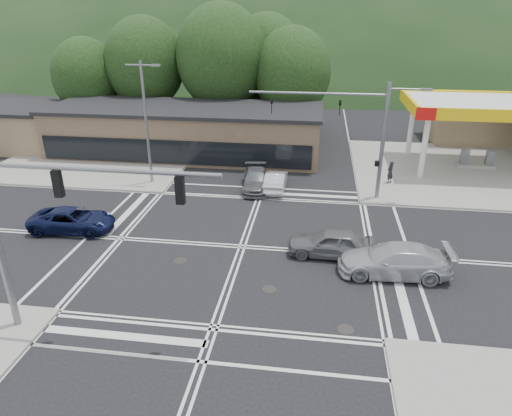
# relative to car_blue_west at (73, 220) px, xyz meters

# --- Properties ---
(ground) EXTENTS (120.00, 120.00, 0.00)m
(ground) POSITION_rel_car_blue_west_xyz_m (10.39, -0.61, -0.69)
(ground) COLOR black
(ground) RESTS_ON ground
(sidewalk_ne) EXTENTS (16.00, 16.00, 0.15)m
(sidewalk_ne) POSITION_rel_car_blue_west_xyz_m (25.39, 14.39, -0.62)
(sidewalk_ne) COLOR gray
(sidewalk_ne) RESTS_ON ground
(sidewalk_nw) EXTENTS (16.00, 16.00, 0.15)m
(sidewalk_nw) POSITION_rel_car_blue_west_xyz_m (-4.61, 14.39, -0.62)
(sidewalk_nw) COLOR gray
(sidewalk_nw) RESTS_ON ground
(gas_station_canopy) EXTENTS (12.32, 8.34, 5.75)m
(gas_station_canopy) POSITION_rel_car_blue_west_xyz_m (27.38, 15.39, 4.35)
(gas_station_canopy) COLOR silver
(gas_station_canopy) RESTS_ON ground
(convenience_store) EXTENTS (10.00, 6.00, 3.80)m
(convenience_store) POSITION_rel_car_blue_west_xyz_m (30.39, 24.39, 1.21)
(convenience_store) COLOR #846B4F
(convenience_store) RESTS_ON ground
(commercial_row) EXTENTS (24.00, 8.00, 4.00)m
(commercial_row) POSITION_rel_car_blue_west_xyz_m (2.39, 16.39, 1.31)
(commercial_row) COLOR brown
(commercial_row) RESTS_ON ground
(commercial_nw) EXTENTS (8.00, 7.00, 3.60)m
(commercial_nw) POSITION_rel_car_blue_west_xyz_m (-13.61, 16.39, 1.11)
(commercial_nw) COLOR #846B4F
(commercial_nw) RESTS_ON ground
(hill_north) EXTENTS (252.00, 126.00, 140.00)m
(hill_north) POSITION_rel_car_blue_west_xyz_m (10.39, 89.39, -0.69)
(hill_north) COLOR #1C3517
(hill_north) RESTS_ON ground
(tree_n_a) EXTENTS (8.00, 8.00, 11.75)m
(tree_n_a) POSITION_rel_car_blue_west_xyz_m (-3.61, 23.39, 6.45)
(tree_n_a) COLOR #382619
(tree_n_a) RESTS_ON ground
(tree_n_b) EXTENTS (9.00, 9.00, 12.98)m
(tree_n_b) POSITION_rel_car_blue_west_xyz_m (4.39, 23.39, 7.10)
(tree_n_b) COLOR #382619
(tree_n_b) RESTS_ON ground
(tree_n_c) EXTENTS (7.60, 7.60, 10.87)m
(tree_n_c) POSITION_rel_car_blue_west_xyz_m (11.39, 23.39, 5.80)
(tree_n_c) COLOR #382619
(tree_n_c) RESTS_ON ground
(tree_n_d) EXTENTS (6.80, 6.80, 9.76)m
(tree_n_d) POSITION_rel_car_blue_west_xyz_m (-9.61, 22.39, 5.15)
(tree_n_d) COLOR #382619
(tree_n_d) RESTS_ON ground
(tree_n_e) EXTENTS (8.40, 8.40, 11.98)m
(tree_n_e) POSITION_rel_car_blue_west_xyz_m (8.39, 27.39, 6.45)
(tree_n_e) COLOR #382619
(tree_n_e) RESTS_ON ground
(streetlight_nw) EXTENTS (2.50, 0.25, 9.00)m
(streetlight_nw) POSITION_rel_car_blue_west_xyz_m (1.95, 8.39, 4.36)
(streetlight_nw) COLOR slate
(streetlight_nw) RESTS_ON ground
(signal_mast_ne) EXTENTS (11.65, 0.30, 8.00)m
(signal_mast_ne) POSITION_rel_car_blue_west_xyz_m (17.33, 7.59, 4.38)
(signal_mast_ne) COLOR slate
(signal_mast_ne) RESTS_ON ground
(signal_mast_sw) EXTENTS (9.14, 0.28, 8.00)m
(signal_mast_sw) POSITION_rel_car_blue_west_xyz_m (4.00, -8.81, 4.43)
(signal_mast_sw) COLOR slate
(signal_mast_sw) RESTS_ON ground
(car_blue_west) EXTENTS (5.12, 2.63, 1.38)m
(car_blue_west) POSITION_rel_car_blue_west_xyz_m (0.00, 0.00, 0.00)
(car_blue_west) COLOR black
(car_blue_west) RESTS_ON ground
(car_grey_center) EXTENTS (4.61, 1.98, 1.55)m
(car_grey_center) POSITION_rel_car_blue_west_xyz_m (15.27, -0.91, 0.08)
(car_grey_center) COLOR slate
(car_grey_center) RESTS_ON ground
(car_silver_east) EXTENTS (5.60, 2.43, 1.60)m
(car_silver_east) POSITION_rel_car_blue_west_xyz_m (18.39, -2.37, 0.11)
(car_silver_east) COLOR #A9ACB1
(car_silver_east) RESTS_ON ground
(car_queue_a) EXTENTS (1.47, 4.13, 1.36)m
(car_queue_a) POSITION_rel_car_blue_west_xyz_m (11.39, 8.39, -0.01)
(car_queue_a) COLOR silver
(car_queue_a) RESTS_ON ground
(car_queue_b) EXTENTS (2.30, 4.60, 1.50)m
(car_queue_b) POSITION_rel_car_blue_west_xyz_m (11.39, 17.37, 0.06)
(car_queue_b) COLOR silver
(car_queue_b) RESTS_ON ground
(car_northbound) EXTENTS (2.57, 4.98, 1.38)m
(car_northbound) POSITION_rel_car_blue_west_xyz_m (9.89, 8.39, -0.00)
(car_northbound) COLOR #575A5C
(car_northbound) RESTS_ON ground
(pedestrian) EXTENTS (0.72, 0.72, 1.69)m
(pedestrian) POSITION_rel_car_blue_west_xyz_m (19.80, 10.64, 0.30)
(pedestrian) COLOR black
(pedestrian) RESTS_ON sidewalk_ne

